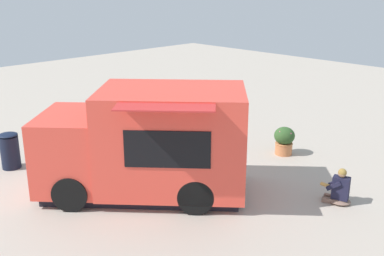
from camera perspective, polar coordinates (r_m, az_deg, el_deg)
name	(u,v)px	position (r m, az deg, el deg)	size (l,w,h in m)	color
ground_plane	(185,184)	(11.82, -0.84, -7.00)	(40.00, 40.00, 0.00)	#AFA495
food_truck	(148,145)	(10.96, -5.48, -2.14)	(5.04, 4.88, 2.60)	#E94536
person_customer	(339,190)	(11.28, 17.83, -7.33)	(0.77, 0.57, 0.87)	#7F6355
planter_flowering_near	(284,140)	(13.92, 11.39, -1.45)	(0.61, 0.61, 0.85)	#BE7447
planter_flowering_far	(197,113)	(16.71, 0.63, 1.87)	(0.60, 0.60, 0.77)	#A59693
trash_bin	(10,150)	(13.59, -21.72, -2.60)	(0.52, 0.52, 1.02)	black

